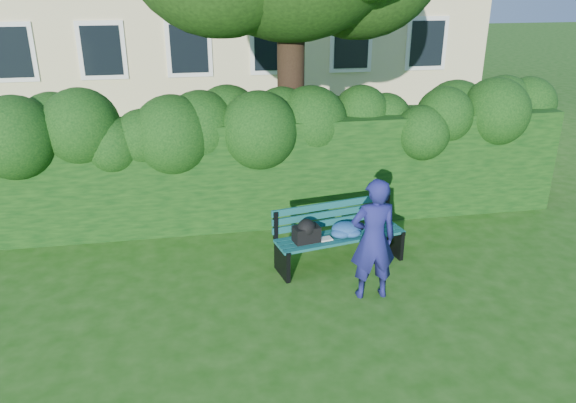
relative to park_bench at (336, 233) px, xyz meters
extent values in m
plane|color=#1E5510|center=(-0.67, -0.38, -0.50)|extent=(80.00, 80.00, 0.00)
cube|color=white|center=(-6.67, 9.60, 1.50)|extent=(1.30, 0.08, 1.60)
cube|color=black|center=(-6.67, 9.56, 1.50)|extent=(1.05, 0.04, 1.35)
cube|color=white|center=(-4.27, 9.60, 1.50)|extent=(1.30, 0.08, 1.60)
cube|color=black|center=(-4.27, 9.56, 1.50)|extent=(1.05, 0.04, 1.35)
cube|color=white|center=(-1.87, 9.60, 1.50)|extent=(1.30, 0.08, 1.60)
cube|color=black|center=(-1.87, 9.56, 1.50)|extent=(1.05, 0.04, 1.35)
cube|color=white|center=(0.53, 9.60, 1.50)|extent=(1.30, 0.08, 1.60)
cube|color=black|center=(0.53, 9.56, 1.50)|extent=(1.05, 0.04, 1.35)
cube|color=white|center=(2.93, 9.60, 1.50)|extent=(1.30, 0.08, 1.60)
cube|color=black|center=(2.93, 9.56, 1.50)|extent=(1.05, 0.04, 1.35)
cube|color=white|center=(5.33, 9.60, 1.50)|extent=(1.30, 0.08, 1.60)
cube|color=black|center=(5.33, 9.56, 1.50)|extent=(1.05, 0.04, 1.35)
cube|color=black|center=(-0.67, 1.82, 0.40)|extent=(10.00, 1.00, 1.80)
cylinder|color=black|center=(-0.15, 2.79, 1.89)|extent=(0.48, 0.48, 4.77)
cube|color=#0D4041|center=(0.10, -0.21, -0.05)|extent=(1.90, 0.47, 0.04)
cube|color=#0D4041|center=(0.07, -0.09, -0.05)|extent=(1.90, 0.47, 0.04)
cube|color=#0D4041|center=(0.05, 0.03, -0.05)|extent=(1.90, 0.47, 0.04)
cube|color=#0D4041|center=(0.03, 0.14, -0.05)|extent=(1.90, 0.47, 0.04)
cube|color=#0D4041|center=(0.01, 0.22, 0.08)|extent=(1.89, 0.41, 0.10)
cube|color=#0D4041|center=(0.01, 0.23, 0.21)|extent=(1.89, 0.41, 0.10)
cube|color=#0D4041|center=(0.01, 0.24, 0.34)|extent=(1.89, 0.41, 0.10)
cube|color=black|center=(-0.83, -0.21, -0.28)|extent=(0.16, 0.50, 0.44)
cube|color=black|center=(-0.88, 0.04, 0.15)|extent=(0.07, 0.07, 0.45)
cube|color=black|center=(-0.82, -0.26, -0.06)|extent=(0.14, 0.42, 0.05)
cube|color=black|center=(0.95, 0.14, -0.28)|extent=(0.16, 0.50, 0.44)
cube|color=black|center=(0.90, 0.40, 0.15)|extent=(0.07, 0.07, 0.45)
cube|color=black|center=(0.96, 0.10, -0.06)|extent=(0.14, 0.42, 0.05)
cube|color=white|center=(-0.19, -0.13, -0.02)|extent=(0.20, 0.16, 0.02)
cube|color=black|center=(-0.47, -0.14, 0.09)|extent=(0.40, 0.29, 0.23)
imported|color=navy|center=(0.24, -0.95, 0.33)|extent=(0.61, 0.41, 1.65)
camera|label=1|loc=(-1.98, -7.13, 3.50)|focal=35.00mm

